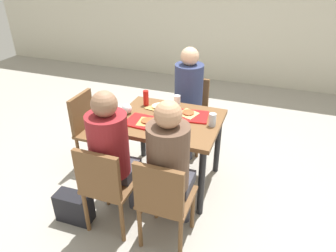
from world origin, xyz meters
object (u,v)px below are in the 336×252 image
(plastic_cup_a, at_px, (177,100))
(condiment_bottle, at_px, (146,98))
(chair_left_end, at_px, (91,126))
(main_table, at_px, (168,129))
(chair_near_left, at_px, (106,184))
(person_in_brown_jacket, at_px, (170,161))
(paper_plate_near_edge, at_px, (175,133))
(tray_red_far, at_px, (189,116))
(handbag, at_px, (74,207))
(chair_near_right, at_px, (163,198))
(foil_bundle, at_px, (127,109))
(tray_red_near, at_px, (145,122))
(pizza_slice_c, at_px, (160,107))
(chair_far_side, at_px, (190,108))
(person_in_red, at_px, (112,149))
(pizza_slice_b, at_px, (188,113))
(pizza_slice_a, at_px, (148,121))
(person_far_side, at_px, (188,94))
(plastic_cup_b, at_px, (157,132))
(paper_plate_center, at_px, (162,107))
(soda_can, at_px, (212,120))

(plastic_cup_a, bearing_deg, condiment_bottle, -157.91)
(chair_left_end, bearing_deg, main_table, 0.00)
(chair_near_left, xyz_separation_m, person_in_brown_jacket, (0.50, 0.14, 0.25))
(paper_plate_near_edge, bearing_deg, tray_red_far, 85.85)
(tray_red_far, height_order, handbag, tray_red_far)
(paper_plate_near_edge, distance_m, handbag, 1.12)
(chair_near_right, height_order, foil_bundle, chair_near_right)
(foil_bundle, bearing_deg, tray_red_near, -25.97)
(pizza_slice_c, xyz_separation_m, foil_bundle, (-0.26, -0.21, 0.03))
(plastic_cup_a, bearing_deg, person_in_brown_jacket, -74.56)
(main_table, distance_m, handbag, 1.12)
(chair_far_side, distance_m, chair_left_end, 1.18)
(chair_left_end, relative_size, paper_plate_near_edge, 3.85)
(person_in_red, height_order, plastic_cup_a, person_in_red)
(chair_left_end, xyz_separation_m, paper_plate_near_edge, (1.03, -0.22, 0.25))
(chair_near_left, relative_size, handbag, 2.65)
(person_in_red, bearing_deg, condiment_bottle, 94.90)
(person_in_red, bearing_deg, pizza_slice_b, 63.12)
(tray_red_near, distance_m, plastic_cup_a, 0.51)
(paper_plate_near_edge, distance_m, pizza_slice_c, 0.52)
(handbag, bearing_deg, pizza_slice_a, 55.94)
(tray_red_near, xyz_separation_m, plastic_cup_a, (0.15, 0.48, 0.04))
(person_far_side, xyz_separation_m, pizza_slice_a, (-0.15, -0.79, 0.02))
(pizza_slice_a, xyz_separation_m, condiment_bottle, (-0.17, 0.36, 0.06))
(person_in_red, xyz_separation_m, person_in_brown_jacket, (0.50, 0.00, 0.00))
(chair_far_side, xyz_separation_m, foil_bundle, (-0.42, -0.81, 0.29))
(chair_near_left, height_order, plastic_cup_b, chair_near_left)
(person_in_brown_jacket, xyz_separation_m, tray_red_far, (-0.07, 0.77, 0.00))
(person_in_brown_jacket, relative_size, plastic_cup_a, 12.58)
(tray_red_far, relative_size, handbag, 1.12)
(plastic_cup_b, relative_size, condiment_bottle, 0.62)
(main_table, xyz_separation_m, pizza_slice_c, (-0.16, 0.19, 0.12))
(plastic_cup_b, bearing_deg, tray_red_far, 72.18)
(plastic_cup_b, bearing_deg, chair_far_side, 91.26)
(paper_plate_center, xyz_separation_m, plastic_cup_a, (0.12, 0.12, 0.05))
(paper_plate_near_edge, bearing_deg, paper_plate_center, 123.90)
(tray_red_near, bearing_deg, plastic_cup_b, -45.42)
(plastic_cup_a, bearing_deg, foil_bundle, -137.60)
(pizza_slice_b, height_order, plastic_cup_a, plastic_cup_a)
(chair_left_end, xyz_separation_m, pizza_slice_b, (1.04, 0.15, 0.27))
(main_table, bearing_deg, person_in_brown_jacket, -68.99)
(person_in_brown_jacket, bearing_deg, soda_can, 75.39)
(chair_far_side, xyz_separation_m, plastic_cup_a, (-0.02, -0.44, 0.29))
(person_in_red, xyz_separation_m, tray_red_far, (0.42, 0.77, 0.00))
(chair_left_end, height_order, person_in_red, person_in_red)
(main_table, xyz_separation_m, handbag, (-0.60, -0.80, -0.49))
(plastic_cup_a, bearing_deg, person_far_side, 85.33)
(tray_red_far, bearing_deg, main_table, -145.17)
(chair_near_right, relative_size, pizza_slice_c, 3.07)
(person_in_red, bearing_deg, chair_near_right, -15.73)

